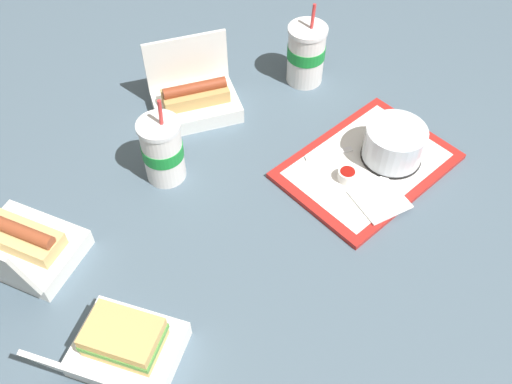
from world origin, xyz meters
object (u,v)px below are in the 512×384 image
object	(u,v)px
clamshell_hotdog_corner	(21,247)
soda_cup_center	(163,150)
plastic_fork	(329,154)
ketchup_cup	(347,175)
soda_cup_front	(306,54)
clamshell_hotdog_front	(195,98)
clamshell_sandwich_right	(123,348)
food_tray	(367,166)
cake_container	(394,145)

from	to	relation	value
clamshell_hotdog_corner	soda_cup_center	size ratio (longest dim) A/B	1.06
plastic_fork	clamshell_hotdog_corner	xyz separation A→B (m)	(-0.56, 0.35, 0.03)
ketchup_cup	plastic_fork	distance (m)	0.08
clamshell_hotdog_corner	soda_cup_front	distance (m)	0.79
clamshell_hotdog_corner	clamshell_hotdog_front	size ratio (longest dim) A/B	0.92
clamshell_sandwich_right	soda_cup_center	xyz separation A→B (m)	(0.37, 0.22, 0.03)
ketchup_cup	food_tray	bearing A→B (deg)	-15.18
soda_cup_front	soda_cup_center	size ratio (longest dim) A/B	1.01
food_tray	soda_cup_front	distance (m)	0.34
cake_container	ketchup_cup	world-z (taller)	cake_container
ketchup_cup	clamshell_hotdog_front	xyz separation A→B (m)	(0.00, 0.41, 0.01)
clamshell_sandwich_right	soda_cup_front	size ratio (longest dim) A/B	1.04
ketchup_cup	soda_cup_front	xyz separation A→B (m)	(0.25, 0.25, 0.05)
soda_cup_front	clamshell_hotdog_corner	bearing A→B (deg)	167.72
food_tray	clamshell_hotdog_corner	size ratio (longest dim) A/B	1.88
cake_container	plastic_fork	distance (m)	0.14
clamshell_hotdog_corner	plastic_fork	bearing A→B (deg)	-32.32
food_tray	soda_cup_center	distance (m)	0.45
clamshell_sandwich_right	clamshell_hotdog_front	world-z (taller)	clamshell_sandwich_right
clamshell_hotdog_corner	clamshell_hotdog_front	distance (m)	0.52
cake_container	food_tray	bearing A→B (deg)	143.96
food_tray	ketchup_cup	bearing A→B (deg)	164.82
ketchup_cup	soda_cup_center	bearing A→B (deg)	120.22
food_tray	soda_cup_front	bearing A→B (deg)	55.87
soda_cup_front	ketchup_cup	bearing A→B (deg)	-134.59
ketchup_cup	plastic_fork	xyz separation A→B (m)	(0.04, 0.07, -0.01)
food_tray	plastic_fork	world-z (taller)	plastic_fork
food_tray	clamshell_sandwich_right	xyz separation A→B (m)	(-0.63, 0.14, 0.04)
soda_cup_center	clamshell_hotdog_front	bearing A→B (deg)	19.69
cake_container	soda_cup_front	size ratio (longest dim) A/B	0.63
clamshell_hotdog_corner	cake_container	bearing A→B (deg)	-36.91
cake_container	clamshell_hotdog_front	bearing A→B (deg)	103.49
clamshell_hotdog_front	soda_cup_center	distance (m)	0.21
clamshell_hotdog_front	soda_cup_center	bearing A→B (deg)	-160.31
food_tray	clamshell_sandwich_right	bearing A→B (deg)	167.45
plastic_fork	soda_cup_center	distance (m)	0.37
cake_container	clamshell_hotdog_front	distance (m)	0.47
clamshell_sandwich_right	soda_cup_front	distance (m)	0.83
ketchup_cup	clamshell_sandwich_right	bearing A→B (deg)	167.77
plastic_fork	clamshell_hotdog_corner	world-z (taller)	clamshell_hotdog_corner
clamshell_hotdog_front	soda_cup_front	distance (m)	0.30
clamshell_sandwich_right	soda_cup_center	bearing A→B (deg)	30.47
food_tray	clamshell_hotdog_front	xyz separation A→B (m)	(-0.06, 0.43, 0.03)
clamshell_hotdog_corner	clamshell_hotdog_front	xyz separation A→B (m)	(0.52, -0.01, -0.00)
food_tray	clamshell_hotdog_corner	xyz separation A→B (m)	(-0.58, 0.44, 0.04)
food_tray	soda_cup_front	world-z (taller)	soda_cup_front
clamshell_hotdog_front	soda_cup_front	world-z (taller)	soda_cup_front
cake_container	soda_cup_center	xyz separation A→B (m)	(-0.31, 0.39, 0.02)
ketchup_cup	clamshell_hotdog_corner	size ratio (longest dim) A/B	0.18
food_tray	soda_cup_front	size ratio (longest dim) A/B	1.98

